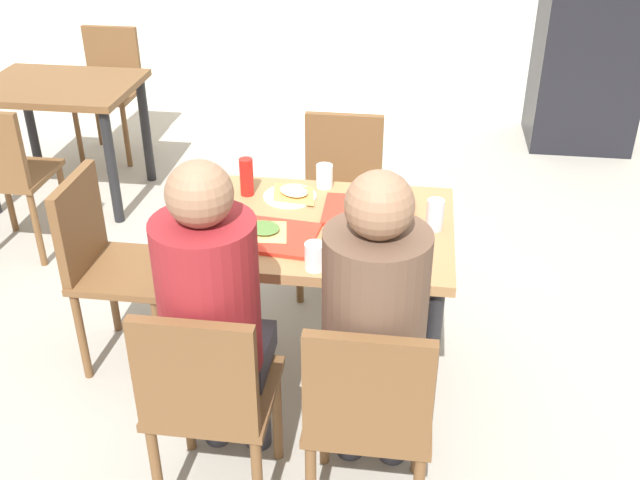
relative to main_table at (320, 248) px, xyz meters
The scene contains 24 objects.
ground_plane 0.63m from the main_table, ahead, with size 10.00×10.00×0.02m, color #9E998E.
main_table is the anchor object (origin of this frame).
chair_near_left 0.82m from the main_table, 108.55° to the right, with size 0.40×0.40×0.86m.
chair_near_right 0.82m from the main_table, 71.45° to the right, with size 0.40×0.40×0.86m.
chair_far_side 0.78m from the main_table, 90.00° to the left, with size 0.40×0.40×0.86m.
chair_left_end 0.91m from the main_table, behind, with size 0.40×0.40×0.86m.
person_in_red 0.69m from the main_table, 112.32° to the right, with size 0.32×0.42×1.27m.
person_in_brown_jacket 0.69m from the main_table, 67.68° to the right, with size 0.32×0.42×1.27m.
tray_red_near 0.25m from the main_table, 143.31° to the right, with size 0.36×0.26×0.02m, color red.
tray_red_far 0.24m from the main_table, 32.57° to the left, with size 0.36×0.26×0.02m, color red.
paper_plate_center 0.28m from the main_table, 126.20° to the left, with size 0.22×0.22×0.01m, color white.
paper_plate_near_edge 0.28m from the main_table, 53.80° to the right, with size 0.22×0.22×0.01m, color white.
pizza_slice_a 0.26m from the main_table, 149.12° to the right, with size 0.24×0.24×0.02m.
pizza_slice_b 0.27m from the main_table, 36.99° to the left, with size 0.19×0.22×0.02m.
pizza_slice_c 0.29m from the main_table, 122.25° to the left, with size 0.24×0.24×0.02m.
plastic_cup_a 0.36m from the main_table, 94.51° to the left, with size 0.07×0.07×0.10m, color white.
plastic_cup_b 0.36m from the main_table, 85.49° to the right, with size 0.07×0.07×0.10m, color white.
soda_can 0.47m from the main_table, ahead, with size 0.07×0.07×0.12m, color #B7BCC6.
condiment_bottle 0.44m from the main_table, 147.77° to the left, with size 0.06×0.06×0.16m, color red.
foil_bundle 0.47m from the main_table, behind, with size 0.10×0.10×0.10m, color silver.
drink_fridge 3.24m from the main_table, 62.15° to the left, with size 0.70×0.60×1.90m, color black.
background_table 2.31m from the main_table, 139.80° to the left, with size 0.90×0.70×0.73m.
background_chair_near 1.92m from the main_table, 156.80° to the left, with size 0.40×0.40×0.86m.
background_chair_far 2.84m from the main_table, 128.40° to the left, with size 0.40×0.40×0.86m.
Camera 1 is at (0.34, -2.50, 2.12)m, focal length 41.79 mm.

